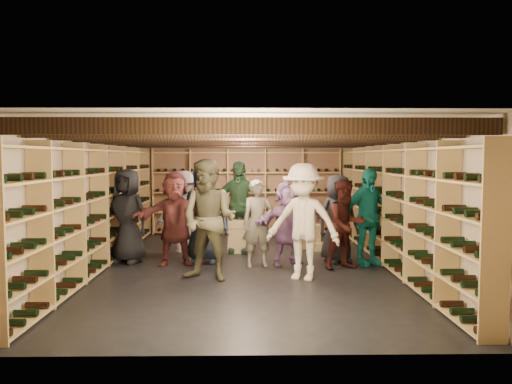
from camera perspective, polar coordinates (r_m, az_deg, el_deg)
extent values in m
plane|color=black|center=(8.97, -1.13, -8.48)|extent=(8.00, 8.00, 0.00)
cube|color=tan|center=(12.77, -1.07, 0.69)|extent=(5.50, 0.02, 2.40)
cube|color=tan|center=(4.81, -1.32, -4.81)|extent=(5.50, 0.02, 2.40)
cube|color=tan|center=(9.22, -18.51, -0.79)|extent=(0.02, 8.00, 2.40)
cube|color=tan|center=(9.19, 16.26, -0.76)|extent=(0.02, 8.00, 2.40)
cube|color=beige|center=(8.77, -1.15, 7.03)|extent=(5.50, 8.00, 0.01)
cube|color=black|center=(5.26, -1.30, 7.52)|extent=(5.40, 0.12, 0.18)
cube|color=black|center=(6.14, -1.25, 7.02)|extent=(5.40, 0.12, 0.18)
cube|color=black|center=(7.01, -1.21, 6.64)|extent=(5.40, 0.12, 0.18)
cube|color=black|center=(7.89, -1.18, 6.35)|extent=(5.40, 0.12, 0.18)
cube|color=black|center=(8.76, -1.15, 6.11)|extent=(5.40, 0.12, 0.18)
cube|color=black|center=(9.63, -1.13, 5.92)|extent=(5.40, 0.12, 0.18)
cube|color=black|center=(10.51, -1.11, 5.76)|extent=(5.40, 0.12, 0.18)
cube|color=black|center=(11.38, -1.10, 5.63)|extent=(5.40, 0.12, 0.18)
cube|color=black|center=(12.26, -1.09, 5.51)|extent=(5.40, 0.12, 0.18)
cube|color=tan|center=(9.17, -17.42, -1.57)|extent=(0.32, 7.50, 2.15)
cube|color=tan|center=(9.15, 15.17, -1.54)|extent=(0.32, 7.50, 2.15)
cube|color=tan|center=(12.61, -1.07, 0.08)|extent=(4.70, 0.30, 2.15)
cube|color=tan|center=(10.22, -1.66, -6.44)|extent=(0.54, 0.39, 0.17)
cube|color=tan|center=(10.19, -1.67, -5.50)|extent=(0.54, 0.39, 0.17)
cube|color=tan|center=(10.17, -1.67, -4.55)|extent=(0.54, 0.39, 0.17)
cube|color=tan|center=(10.14, -1.67, -3.60)|extent=(0.54, 0.39, 0.17)
cube|color=tan|center=(10.72, 6.09, -5.97)|extent=(0.54, 0.39, 0.17)
cube|color=tan|center=(10.69, 6.10, -5.08)|extent=(0.54, 0.39, 0.17)
cube|color=tan|center=(10.66, 6.10, -4.17)|extent=(0.54, 0.39, 0.17)
cube|color=tan|center=(10.51, 7.72, -6.18)|extent=(0.54, 0.40, 0.17)
imported|color=black|center=(9.44, -14.49, -2.66)|extent=(0.98, 0.81, 1.73)
imported|color=brown|center=(7.84, -5.39, -3.20)|extent=(1.13, 1.02, 1.91)
imported|color=beige|center=(7.91, 5.40, -3.41)|extent=(1.36, 1.10, 1.84)
imported|color=#147C72|center=(9.17, 12.64, -2.76)|extent=(1.11, 0.76, 1.75)
imported|color=brown|center=(9.05, -9.22, -2.98)|extent=(1.62, 0.70, 1.69)
imported|color=#1D2B41|center=(9.19, -5.91, -2.39)|extent=(0.96, 0.68, 1.84)
imported|color=gray|center=(8.84, 0.21, -3.59)|extent=(0.62, 0.47, 1.54)
imported|color=#3F1713|center=(8.78, 10.24, -3.69)|extent=(0.92, 0.82, 1.54)
imported|color=#A9A49B|center=(10.20, -8.31, -2.27)|extent=(1.12, 0.71, 1.66)
imported|color=#2A4D2D|center=(10.11, -2.01, -1.71)|extent=(1.16, 0.67, 1.86)
imported|color=#92669B|center=(9.00, 3.60, -3.55)|extent=(1.46, 0.99, 1.51)
imported|color=#343539|center=(9.32, 9.32, -2.97)|extent=(0.92, 0.74, 1.63)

